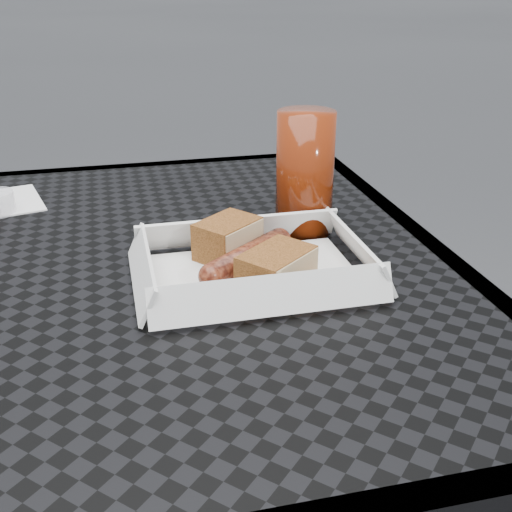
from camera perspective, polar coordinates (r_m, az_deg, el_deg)
The scene contains 7 objects.
patio_table at distance 0.77m, azimuth -12.81°, elevation -6.12°, with size 0.80×0.80×0.74m.
food_tray at distance 0.69m, azimuth -0.19°, elevation -1.77°, with size 0.22×0.15×0.00m, color white.
bratwurst at distance 0.70m, azimuth -0.78°, elevation -0.06°, with size 0.12×0.10×0.03m.
bread_near at distance 0.72m, azimuth -2.54°, elevation 1.55°, with size 0.07×0.05×0.04m, color brown.
bread_far at distance 0.66m, azimuth 1.83°, elevation -1.16°, with size 0.08×0.05×0.04m, color brown.
veg_garnish at distance 0.66m, azimuth 6.30°, elevation -2.97°, with size 0.03×0.03×0.00m.
drink_glass at distance 0.79m, azimuth 4.36°, elevation 7.34°, with size 0.07×0.07×0.15m, color #611D08.
Camera 1 is at (0.02, -0.66, 1.06)m, focal length 45.00 mm.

